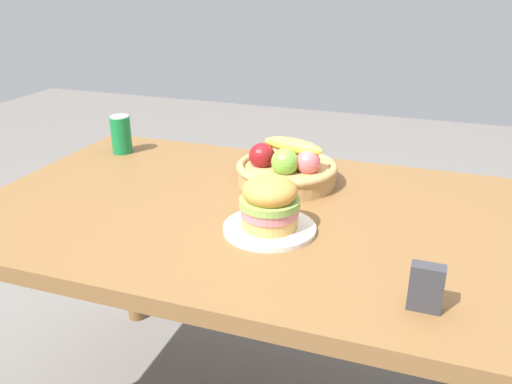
# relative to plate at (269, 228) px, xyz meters

# --- Properties ---
(dining_table) EXTENTS (1.40, 0.90, 0.75)m
(dining_table) POSITION_rel_plate_xyz_m (-0.10, 0.11, -0.11)
(dining_table) COLOR brown
(dining_table) RESTS_ON ground_plane
(plate) EXTENTS (0.22, 0.22, 0.01)m
(plate) POSITION_rel_plate_xyz_m (0.00, 0.00, 0.00)
(plate) COLOR silver
(plate) RESTS_ON dining_table
(sandwich) EXTENTS (0.14, 0.14, 0.12)m
(sandwich) POSITION_rel_plate_xyz_m (0.00, -0.00, 0.07)
(sandwich) COLOR tan
(sandwich) RESTS_ON plate
(soda_can) EXTENTS (0.07, 0.07, 0.13)m
(soda_can) POSITION_rel_plate_xyz_m (-0.65, 0.39, 0.06)
(soda_can) COLOR #147238
(soda_can) RESTS_ON dining_table
(fruit_basket) EXTENTS (0.29, 0.29, 0.14)m
(fruit_basket) POSITION_rel_plate_xyz_m (-0.05, 0.30, 0.04)
(fruit_basket) COLOR tan
(fruit_basket) RESTS_ON dining_table
(napkin_holder) EXTENTS (0.06, 0.03, 0.09)m
(napkin_holder) POSITION_rel_plate_xyz_m (0.36, -0.20, 0.04)
(napkin_holder) COLOR #333338
(napkin_holder) RESTS_ON dining_table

